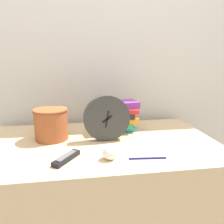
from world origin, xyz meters
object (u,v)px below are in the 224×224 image
at_px(crumpled_paper_ball, 110,153).
at_px(pen, 148,158).
at_px(desk_clock, 107,118).
at_px(basket, 51,123).
at_px(book_stack, 117,116).
at_px(tv_remote, 66,158).

relative_size(crumpled_paper_ball, pen, 0.38).
xyz_separation_m(desk_clock, basket, (-0.28, 0.06, -0.03)).
distance_m(book_stack, crumpled_paper_ball, 0.39).
height_order(basket, pen, basket).
height_order(desk_clock, crumpled_paper_ball, desk_clock).
relative_size(basket, pen, 1.11).
xyz_separation_m(desk_clock, pen, (0.14, -0.24, -0.11)).
distance_m(basket, crumpled_paper_ball, 0.40).
bearing_deg(basket, book_stack, 13.50).
height_order(basket, crumpled_paper_ball, basket).
bearing_deg(crumpled_paper_ball, basket, 133.23).
bearing_deg(desk_clock, basket, 167.65).
distance_m(book_stack, tv_remote, 0.46).
xyz_separation_m(tv_remote, crumpled_paper_ball, (0.18, -0.02, 0.02)).
xyz_separation_m(book_stack, basket, (-0.37, -0.09, -0.00)).
distance_m(desk_clock, tv_remote, 0.30).
bearing_deg(tv_remote, pen, -6.65).
xyz_separation_m(tv_remote, pen, (0.34, -0.04, -0.01)).
bearing_deg(basket, pen, -35.73).
bearing_deg(crumpled_paper_ball, desk_clock, 85.84).
bearing_deg(crumpled_paper_ball, book_stack, 75.18).
bearing_deg(pen, desk_clock, 120.17).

